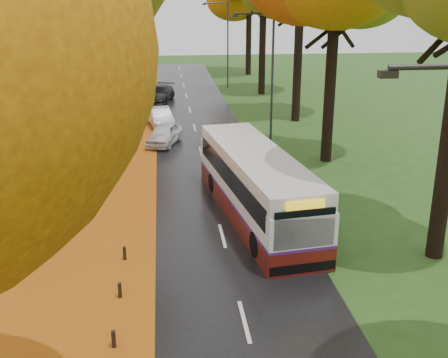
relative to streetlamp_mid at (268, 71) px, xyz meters
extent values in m
cube|color=black|center=(-3.95, -5.00, -4.69)|extent=(6.50, 90.00, 0.04)
cube|color=silver|center=(-3.95, -5.00, -4.67)|extent=(0.12, 90.00, 0.01)
cube|color=#944D0D|center=(-12.95, -5.00, -4.70)|extent=(12.00, 90.00, 0.02)
cube|color=#BE5813|center=(-7.00, -5.00, -4.67)|extent=(0.90, 90.00, 0.01)
cylinder|color=black|center=(-11.45, -13.50, -0.14)|extent=(0.60, 0.60, 9.15)
cylinder|color=black|center=(-10.85, -3.50, -0.71)|extent=(0.60, 0.60, 8.00)
cylinder|color=black|center=(-11.45, 8.50, -0.43)|extent=(0.60, 0.60, 8.58)
cylinder|color=black|center=(-10.85, 19.50, -0.14)|extent=(0.60, 0.60, 9.15)
cylinder|color=black|center=(-11.45, 29.50, -0.71)|extent=(0.60, 0.60, 8.00)
cylinder|color=black|center=(2.95, -2.50, -0.62)|extent=(0.60, 0.60, 8.19)
cylinder|color=black|center=(3.55, 7.50, -0.36)|extent=(0.60, 0.60, 8.70)
cylinder|color=black|center=(2.95, 18.50, -0.11)|extent=(0.60, 0.60, 9.22)
cylinder|color=black|center=(3.55, 30.50, -0.62)|extent=(0.60, 0.60, 8.19)
cube|color=black|center=(-7.65, -18.80, -4.45)|extent=(0.11, 0.11, 0.52)
cube|color=black|center=(-7.65, -16.20, -4.45)|extent=(0.11, 0.11, 0.52)
cube|color=black|center=(-7.65, -13.60, -4.45)|extent=(0.11, 0.11, 0.52)
cylinder|color=#333538|center=(-0.85, -22.00, 3.19)|extent=(2.20, 0.11, 0.11)
cube|color=#333538|center=(-1.95, -22.00, 3.07)|extent=(0.35, 0.18, 0.14)
cylinder|color=#333538|center=(0.25, 0.00, -0.71)|extent=(0.14, 0.14, 8.00)
cylinder|color=#333538|center=(-0.85, 0.00, 3.19)|extent=(2.20, 0.11, 0.11)
cube|color=#333538|center=(-1.95, 0.00, 3.07)|extent=(0.35, 0.18, 0.14)
cylinder|color=#333538|center=(0.25, 22.00, -0.71)|extent=(0.14, 0.14, 8.00)
cylinder|color=#333538|center=(-0.85, 22.00, 3.19)|extent=(2.20, 0.11, 0.11)
cube|color=#333538|center=(-1.95, 22.00, 3.07)|extent=(0.35, 0.18, 0.14)
cube|color=#55130D|center=(-2.32, -10.19, -4.24)|extent=(3.87, 10.94, 0.88)
cube|color=silver|center=(-2.32, -10.19, -3.17)|extent=(3.87, 10.94, 1.27)
cube|color=silver|center=(-2.32, -10.19, -2.19)|extent=(3.80, 10.72, 0.68)
cube|color=#4C1C62|center=(-2.32, -10.19, -3.75)|extent=(3.90, 10.96, 0.12)
cube|color=black|center=(-2.32, -10.19, -2.78)|extent=(3.79, 10.09, 0.83)
cube|color=black|center=(-1.60, -15.47, -2.97)|extent=(2.13, 0.35, 1.36)
cube|color=yellow|center=(-1.60, -15.47, -2.12)|extent=(1.33, 0.24, 0.27)
cube|color=black|center=(-1.60, -15.45, -4.40)|extent=(2.38, 0.44, 0.34)
cylinder|color=black|center=(-2.91, -13.95, -4.19)|extent=(0.40, 1.00, 0.97)
cylinder|color=black|center=(-0.74, -13.65, -4.19)|extent=(0.40, 1.00, 0.97)
cylinder|color=black|center=(-3.85, -7.16, -4.19)|extent=(0.40, 1.00, 0.97)
cylinder|color=black|center=(-1.68, -6.86, -4.19)|extent=(0.40, 1.00, 0.97)
imported|color=white|center=(-6.06, 1.90, -4.04)|extent=(2.62, 4.03, 1.28)
imported|color=gray|center=(-6.30, 6.62, -4.02)|extent=(2.06, 4.17, 1.32)
imported|color=black|center=(-6.30, 15.81, -4.02)|extent=(2.91, 4.81, 1.30)
camera|label=1|loc=(-6.10, -32.01, 4.59)|focal=45.00mm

